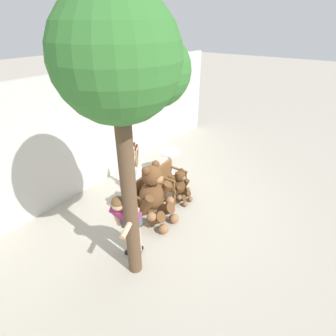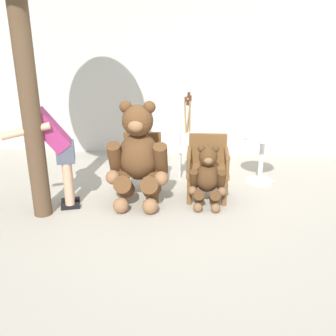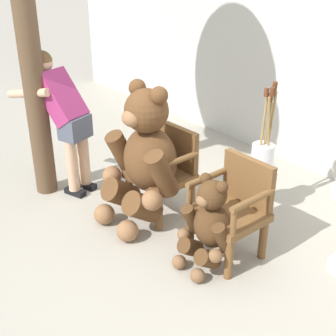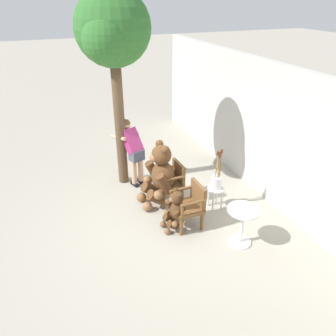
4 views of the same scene
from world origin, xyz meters
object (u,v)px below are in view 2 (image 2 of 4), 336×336
Objects in this scene: teddy_bear_large at (138,155)px; brush_bucket at (187,137)px; wooden_chair_right at (207,165)px; teddy_bear_small at (207,177)px; round_side_table at (262,154)px; wooden_chair_left at (141,163)px; white_stool at (186,155)px; person_visitor at (53,142)px.

teddy_bear_large is 1.15m from brush_bucket.
wooden_chair_right is 0.29m from teddy_bear_small.
round_side_table is (1.13, -0.12, -0.20)m from brush_bucket.
brush_bucket is (-0.32, 1.02, 0.24)m from teddy_bear_small.
wooden_chair_left is 0.91m from wooden_chair_right.
wooden_chair_left is 1.87× the size of white_stool.
person_visitor is (-1.02, -0.26, 0.23)m from teddy_bear_large.
person_visitor is 2.06m from brush_bucket.
round_side_table is (1.73, 0.87, -0.22)m from teddy_bear_large.
teddy_bear_large is at bearing 14.28° from person_visitor.
wooden_chair_right is 1.02m from round_side_table.
person_visitor is 1.70× the size of brush_bucket.
wooden_chair_left is 0.58× the size of person_visitor.
wooden_chair_left is 0.99× the size of brush_bucket.
round_side_table is at bearing 26.72° from teddy_bear_large.
wooden_chair_left is 0.95m from white_stool.
wooden_chair_right is at bearing 0.00° from wooden_chair_left.
person_visitor reaches higher than teddy_bear_small.
teddy_bear_large is 2.96× the size of white_stool.
wooden_chair_left is at bearing 26.82° from person_visitor.
wooden_chair_left is at bearing -129.18° from white_stool.
white_stool is at bearing -126.45° from brush_bucket.
teddy_bear_large is 1.89× the size of round_side_table.
round_side_table is at bearing 22.33° from person_visitor.
teddy_bear_small reaches higher than white_stool.
wooden_chair_right is at bearing -66.40° from white_stool.
teddy_bear_small is at bearing 6.77° from person_visitor.
person_visitor reaches higher than teddy_bear_large.
round_side_table is at bearing -5.95° from brush_bucket.
wooden_chair_right is 0.97m from teddy_bear_large.
teddy_bear_large is 1.08m from person_visitor.
person_visitor is (-1.02, -0.52, 0.43)m from wooden_chair_left.
person_visitor reaches higher than round_side_table.
brush_bucket reaches higher than teddy_bear_small.
person_visitor reaches higher than wooden_chair_right.
teddy_bear_large is at bearing 178.04° from teddy_bear_small.
white_stool is 0.53× the size of brush_bucket.
teddy_bear_small is 0.55× the size of person_visitor.
teddy_bear_large reaches higher than round_side_table.
brush_bucket is at bearing 113.43° from wooden_chair_right.
wooden_chair_right is 0.63× the size of teddy_bear_large.
white_stool is (0.59, 0.98, -0.31)m from teddy_bear_large.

